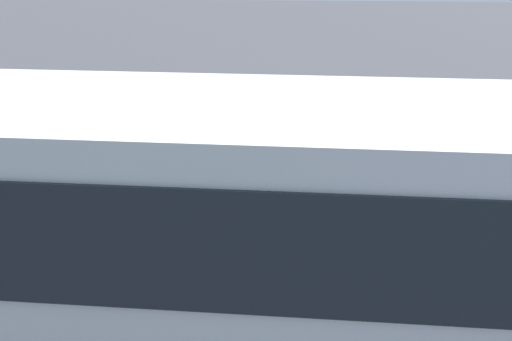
{
  "coord_description": "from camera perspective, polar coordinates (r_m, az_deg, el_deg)",
  "views": [
    {
      "loc": [
        -0.38,
        10.02,
        4.66
      ],
      "look_at": [
        0.56,
        0.04,
        1.1
      ],
      "focal_mm": 47.19,
      "sensor_mm": 36.0,
      "label": 1
    }
  ],
  "objects": [
    {
      "name": "traffic_cone",
      "position": [
        12.68,
        -5.06,
        -0.62
      ],
      "size": [
        0.34,
        0.34,
        0.63
      ],
      "color": "orange",
      "rests_on": "ground_plane"
    },
    {
      "name": "bay_line_a",
      "position": [
        12.16,
        20.65,
        -4.31
      ],
      "size": [
        0.3,
        4.11,
        0.01
      ],
      "color": "white",
      "rests_on": "ground_plane"
    },
    {
      "name": "tour_bus",
      "position": [
        6.5,
        10.94,
        -8.49
      ],
      "size": [
        11.53,
        2.7,
        3.25
      ],
      "color": "silver",
      "rests_on": "ground_plane"
    },
    {
      "name": "spectator_right",
      "position": [
        9.32,
        -1.7,
        -3.03
      ],
      "size": [
        0.58,
        0.35,
        1.8
      ],
      "color": "#473823",
      "rests_on": "ground_plane"
    },
    {
      "name": "bay_line_c",
      "position": [
        11.82,
        -2.83,
        -3.7
      ],
      "size": [
        0.29,
        3.8,
        0.01
      ],
      "color": "white",
      "rests_on": "ground_plane"
    },
    {
      "name": "bay_line_d",
      "position": [
        12.38,
        -14.1,
        -3.17
      ],
      "size": [
        0.34,
        4.82,
        0.01
      ],
      "color": "white",
      "rests_on": "ground_plane"
    },
    {
      "name": "spectator_centre",
      "position": [
        8.97,
        5.13,
        -4.0
      ],
      "size": [
        0.57,
        0.33,
        1.82
      ],
      "color": "#473823",
      "rests_on": "ground_plane"
    },
    {
      "name": "stunt_motorcycle",
      "position": [
        13.43,
        -13.98,
        3.32
      ],
      "size": [
        1.88,
        0.83,
        1.84
      ],
      "color": "black",
      "rests_on": "ground_plane"
    },
    {
      "name": "bay_line_b",
      "position": [
        11.74,
        9.08,
        -4.09
      ],
      "size": [
        0.33,
        4.69,
        0.01
      ],
      "color": "white",
      "rests_on": "ground_plane"
    },
    {
      "name": "spectator_left",
      "position": [
        9.16,
        12.55,
        -3.91
      ],
      "size": [
        0.57,
        0.31,
        1.82
      ],
      "color": "black",
      "rests_on": "ground_plane"
    },
    {
      "name": "ground_plane",
      "position": [
        11.06,
        2.92,
        -5.4
      ],
      "size": [
        80.0,
        80.0,
        0.0
      ],
      "primitive_type": "plane",
      "color": "#38383D"
    },
    {
      "name": "parked_motorcycle_silver",
      "position": [
        8.67,
        5.43,
        -9.39
      ],
      "size": [
        2.05,
        0.59,
        0.99
      ],
      "color": "black",
      "rests_on": "ground_plane"
    }
  ]
}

